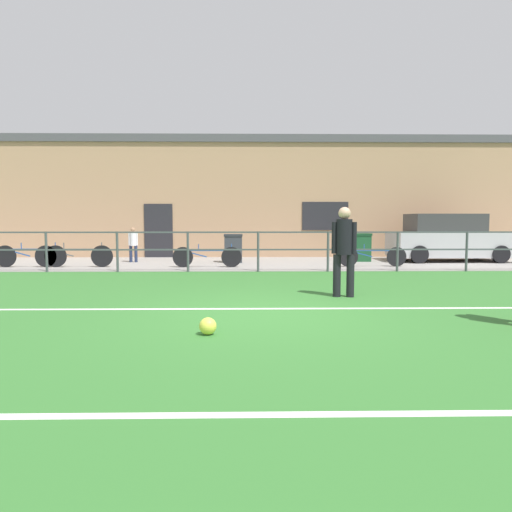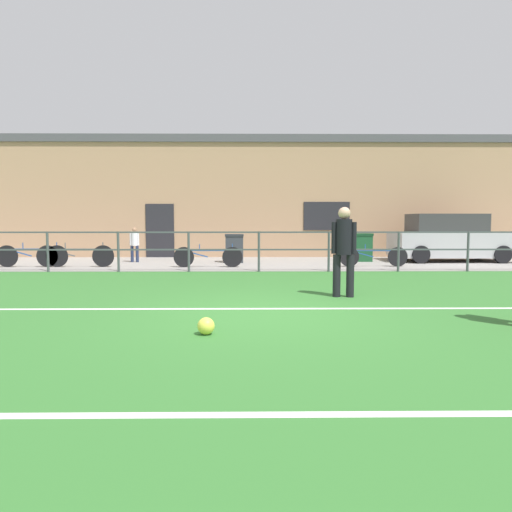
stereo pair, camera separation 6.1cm
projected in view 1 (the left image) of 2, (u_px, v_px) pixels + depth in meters
The scene contains 16 objects.
ground at pixel (267, 315), 7.34m from camera, with size 60.00×44.00×0.04m, color #33702D.
field_line_touchline at pixel (266, 309), 7.76m from camera, with size 36.00×0.11×0.00m, color white.
field_line_hash at pixel (287, 415), 3.53m from camera, with size 36.00×0.11×0.00m, color white.
pavement_strip at pixel (257, 263), 15.82m from camera, with size 48.00×5.00×0.02m, color gray.
perimeter_fence at pixel (258, 246), 13.27m from camera, with size 36.07×0.07×1.15m.
clubhouse_facade at pixel (255, 198), 19.32m from camera, with size 28.00×2.56×4.78m.
player_goalkeeper at pixel (344, 246), 8.89m from camera, with size 0.47×0.30×1.72m.
soccer_ball_match at pixel (208, 326), 6.00m from camera, with size 0.22×0.22×0.22m, color #E5E04C.
spectator_child at pixel (133, 242), 16.05m from camera, with size 0.33×0.21×1.20m.
parked_car_red at pixel (448, 239), 16.49m from camera, with size 4.06×1.90×1.67m.
bicycle_parked_0 at pixel (74, 256), 14.39m from camera, with size 2.40×0.04×0.77m.
bicycle_parked_1 at pixel (372, 256), 14.56m from camera, with size 2.13×0.04×0.72m.
bicycle_parked_2 at pixel (207, 257), 14.35m from camera, with size 2.13×0.04×0.73m.
bicycle_parked_3 at pixel (30, 256), 14.37m from camera, with size 2.22×0.04×0.77m.
trash_bin_0 at pixel (361, 247), 16.45m from camera, with size 0.67×0.57×0.99m.
trash_bin_1 at pixel (233, 248), 15.95m from camera, with size 0.63×0.53×0.97m.
Camera 1 is at (-0.29, -7.25, 1.48)m, focal length 32.70 mm.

